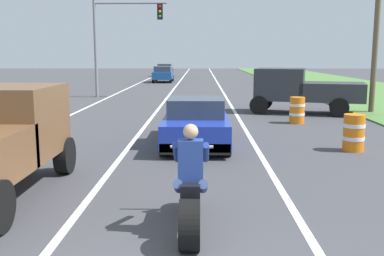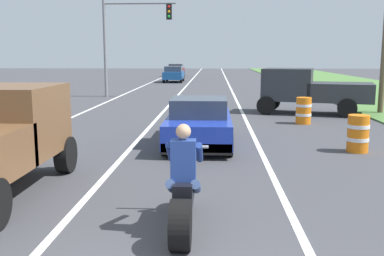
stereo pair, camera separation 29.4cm
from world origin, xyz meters
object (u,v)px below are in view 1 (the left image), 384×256
object	(u,v)px
sports_car_blue	(196,123)
distant_car_further_ahead	(165,70)
construction_barrel_mid	(297,110)
distant_car_far_ahead	(163,74)
traffic_light_mast_near	(117,31)
motorcycle_with_rider	(191,193)
pickup_truck_right_shoulder_dark_grey	(301,88)
construction_barrel_nearest	(354,133)

from	to	relation	value
sports_car_blue	distant_car_further_ahead	bearing A→B (deg)	95.80
construction_barrel_mid	distant_car_far_ahead	xyz separation A→B (m)	(-7.22, 25.46, 0.27)
traffic_light_mast_near	motorcycle_with_rider	bearing A→B (deg)	-76.92
motorcycle_with_rider	pickup_truck_right_shoulder_dark_grey	bearing A→B (deg)	71.33
construction_barrel_nearest	construction_barrel_mid	distance (m)	4.95
motorcycle_with_rider	distant_car_far_ahead	world-z (taller)	motorcycle_with_rider
pickup_truck_right_shoulder_dark_grey	distant_car_further_ahead	world-z (taller)	pickup_truck_right_shoulder_dark_grey
construction_barrel_mid	traffic_light_mast_near	bearing A→B (deg)	130.15
construction_barrel_mid	distant_car_far_ahead	bearing A→B (deg)	105.83
sports_car_blue	distant_car_far_ahead	xyz separation A→B (m)	(-3.41, 29.58, 0.14)
construction_barrel_nearest	construction_barrel_mid	xyz separation A→B (m)	(-0.48, 4.93, 0.00)
traffic_light_mast_near	distant_car_further_ahead	bearing A→B (deg)	88.21
motorcycle_with_rider	distant_car_far_ahead	distance (m)	36.27
pickup_truck_right_shoulder_dark_grey	traffic_light_mast_near	xyz separation A→B (m)	(-9.47, 7.32, 2.88)
pickup_truck_right_shoulder_dark_grey	construction_barrel_mid	world-z (taller)	pickup_truck_right_shoulder_dark_grey
pickup_truck_right_shoulder_dark_grey	construction_barrel_mid	distance (m)	3.13
motorcycle_with_rider	sports_car_blue	world-z (taller)	motorcycle_with_rider
construction_barrel_nearest	distant_car_further_ahead	bearing A→B (deg)	101.56
motorcycle_with_rider	construction_barrel_nearest	size ratio (longest dim) A/B	2.21
pickup_truck_right_shoulder_dark_grey	traffic_light_mast_near	world-z (taller)	traffic_light_mast_near
distant_car_far_ahead	distant_car_further_ahead	distance (m)	10.51
distant_car_further_ahead	construction_barrel_nearest	bearing A→B (deg)	-78.44
traffic_light_mast_near	distant_car_further_ahead	distance (m)	25.87
motorcycle_with_rider	distant_car_far_ahead	xyz separation A→B (m)	(-3.41, 36.11, 0.18)
sports_car_blue	motorcycle_with_rider	bearing A→B (deg)	-90.06
pickup_truck_right_shoulder_dark_grey	motorcycle_with_rider	bearing A→B (deg)	-108.67
construction_barrel_nearest	distant_car_further_ahead	size ratio (longest dim) A/B	0.25
pickup_truck_right_shoulder_dark_grey	construction_barrel_mid	bearing A→B (deg)	-104.87
motorcycle_with_rider	pickup_truck_right_shoulder_dark_grey	size ratio (longest dim) A/B	0.43
construction_barrel_nearest	distant_car_further_ahead	world-z (taller)	distant_car_further_ahead
construction_barrel_nearest	traffic_light_mast_near	bearing A→B (deg)	121.05
traffic_light_mast_near	distant_car_far_ahead	distance (m)	15.58
pickup_truck_right_shoulder_dark_grey	distant_car_far_ahead	bearing A→B (deg)	109.60
pickup_truck_right_shoulder_dark_grey	construction_barrel_nearest	bearing A→B (deg)	-92.22
sports_car_blue	construction_barrel_mid	distance (m)	5.61
motorcycle_with_rider	construction_barrel_mid	xyz separation A→B (m)	(3.81, 10.65, -0.09)
construction_barrel_mid	sports_car_blue	bearing A→B (deg)	-132.79
construction_barrel_nearest	construction_barrel_mid	size ratio (longest dim) A/B	1.00
sports_car_blue	distant_car_further_ahead	size ratio (longest dim) A/B	1.08
motorcycle_with_rider	traffic_light_mast_near	xyz separation A→B (m)	(-4.87, 20.94, 3.39)
sports_car_blue	construction_barrel_nearest	xyz separation A→B (m)	(4.29, -0.82, -0.13)
traffic_light_mast_near	distant_car_further_ahead	size ratio (longest dim) A/B	1.50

